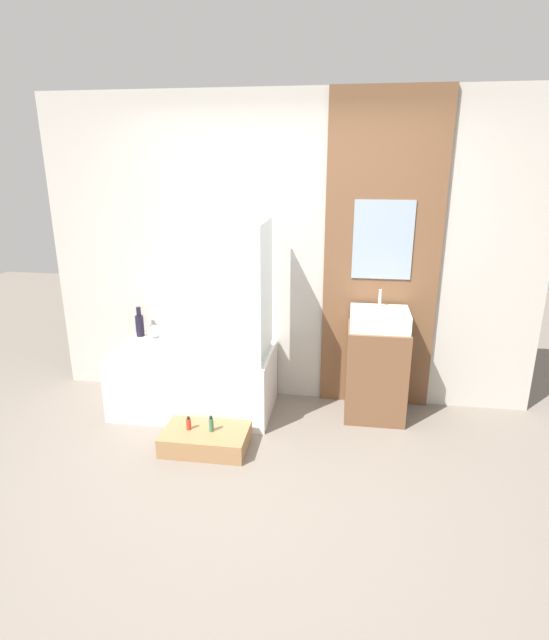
{
  "coord_description": "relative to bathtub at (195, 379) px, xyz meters",
  "views": [
    {
      "loc": [
        0.52,
        -2.58,
        2.06
      ],
      "look_at": [
        0.02,
        0.71,
        0.99
      ],
      "focal_mm": 28.0,
      "sensor_mm": 36.0,
      "label": 1
    }
  ],
  "objects": [
    {
      "name": "ground_plane",
      "position": [
        0.74,
        -1.18,
        -0.27
      ],
      "size": [
        12.0,
        12.0,
        0.0
      ],
      "primitive_type": "plane",
      "color": "slate"
    },
    {
      "name": "wall_tiled_back",
      "position": [
        0.74,
        0.4,
        1.03
      ],
      "size": [
        4.2,
        0.06,
        2.6
      ],
      "primitive_type": "cube",
      "color": "#B7B2A8",
      "rests_on": "ground_plane"
    },
    {
      "name": "wall_wood_accent",
      "position": [
        1.52,
        0.35,
        1.03
      ],
      "size": [
        0.93,
        0.04,
        2.6
      ],
      "color": "brown",
      "rests_on": "ground_plane"
    },
    {
      "name": "bathtub",
      "position": [
        0.0,
        0.0,
        0.0
      ],
      "size": [
        1.33,
        0.71,
        0.54
      ],
      "color": "white",
      "rests_on": "ground_plane"
    },
    {
      "name": "glass_shower_screen",
      "position": [
        0.63,
        -0.06,
        0.81
      ],
      "size": [
        0.01,
        0.55,
        1.09
      ],
      "primitive_type": "cube",
      "color": "silver",
      "rests_on": "bathtub"
    },
    {
      "name": "wooden_step_bench",
      "position": [
        0.26,
        -0.6,
        -0.2
      ],
      "size": [
        0.63,
        0.39,
        0.15
      ],
      "primitive_type": "cube",
      "color": "#997047",
      "rests_on": "ground_plane"
    },
    {
      "name": "vanity_cabinet",
      "position": [
        1.52,
        0.11,
        0.12
      ],
      "size": [
        0.49,
        0.45,
        0.78
      ],
      "primitive_type": "cube",
      "color": "brown",
      "rests_on": "ground_plane"
    },
    {
      "name": "sink",
      "position": [
        1.52,
        0.11,
        0.58
      ],
      "size": [
        0.46,
        0.38,
        0.29
      ],
      "color": "white",
      "rests_on": "vanity_cabinet"
    },
    {
      "name": "vase_tall_dark",
      "position": [
        -0.58,
        0.27,
        0.38
      ],
      "size": [
        0.07,
        0.07,
        0.27
      ],
      "color": "black",
      "rests_on": "bathtub"
    },
    {
      "name": "vase_round_light",
      "position": [
        -0.44,
        0.25,
        0.33
      ],
      "size": [
        0.11,
        0.11,
        0.11
      ],
      "primitive_type": "sphere",
      "color": "silver",
      "rests_on": "bathtub"
    },
    {
      "name": "bottle_soap_primary",
      "position": [
        0.13,
        -0.6,
        -0.08
      ],
      "size": [
        0.04,
        0.04,
        0.1
      ],
      "color": "red",
      "rests_on": "wooden_step_bench"
    },
    {
      "name": "bottle_soap_secondary",
      "position": [
        0.31,
        -0.6,
        -0.07
      ],
      "size": [
        0.04,
        0.04,
        0.12
      ],
      "color": "#38704C",
      "rests_on": "wooden_step_bench"
    }
  ]
}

